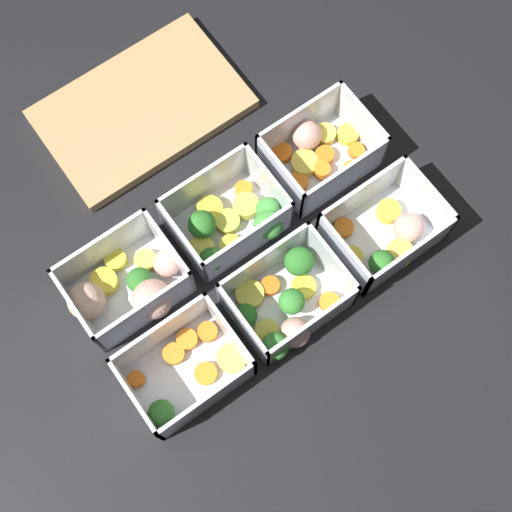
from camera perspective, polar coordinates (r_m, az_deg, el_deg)
ground_plane at (r=0.95m, az=0.00°, el=-0.50°), size 4.00×4.00×0.00m
container_near_left at (r=0.89m, az=-5.71°, el=-9.12°), size 0.15×0.11×0.08m
container_near_center at (r=0.90m, az=2.35°, el=-3.73°), size 0.14×0.13×0.08m
container_near_right at (r=0.95m, az=10.36°, el=1.77°), size 0.15×0.11×0.08m
container_far_left at (r=0.92m, az=-10.16°, el=-2.46°), size 0.17×0.13×0.08m
container_far_center at (r=0.94m, az=-2.07°, el=2.80°), size 0.15×0.12×0.08m
container_far_right at (r=0.98m, az=4.99°, el=8.41°), size 0.14×0.12×0.08m
cutting_board at (r=1.04m, az=-9.16°, el=11.50°), size 0.28×0.18×0.02m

